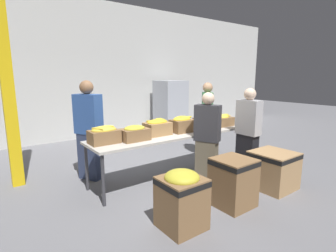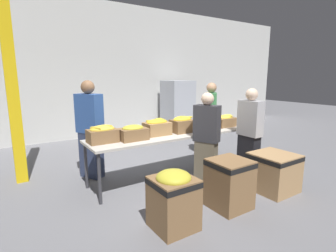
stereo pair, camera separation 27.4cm
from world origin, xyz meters
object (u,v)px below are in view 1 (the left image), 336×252
(banana_box_5, at_px, (222,120))
(pallet_stack_0, at_px, (170,106))
(sorting_table, at_px, (171,136))
(volunteer_0, at_px, (207,120))
(donation_bin_1, at_px, (233,180))
(banana_box_3, at_px, (182,124))
(donation_bin_2, at_px, (273,169))
(banana_box_4, at_px, (205,121))
(donation_bin_0, at_px, (182,198))
(banana_box_2, at_px, (157,127))
(support_pillar, at_px, (5,66))
(volunteer_3, at_px, (207,139))
(volunteer_1, at_px, (248,132))
(volunteer_2, at_px, (89,131))
(banana_box_0, at_px, (104,134))
(banana_box_1, at_px, (135,133))

(banana_box_5, distance_m, pallet_stack_0, 3.51)
(sorting_table, bearing_deg, volunteer_0, 21.78)
(donation_bin_1, xyz_separation_m, pallet_stack_0, (2.42, 4.69, 0.46))
(banana_box_3, xyz_separation_m, donation_bin_2, (0.82, -1.40, -0.64))
(banana_box_4, bearing_deg, donation_bin_0, -141.79)
(donation_bin_1, relative_size, pallet_stack_0, 0.41)
(banana_box_2, height_order, support_pillar, support_pillar)
(pallet_stack_0, bearing_deg, volunteer_3, -118.92)
(support_pillar, height_order, pallet_stack_0, support_pillar)
(donation_bin_2, bearing_deg, pallet_stack_0, 73.26)
(volunteer_1, relative_size, volunteer_2, 0.92)
(banana_box_0, relative_size, donation_bin_0, 0.61)
(volunteer_0, xyz_separation_m, support_pillar, (-3.85, 0.67, 1.16))
(banana_box_0, height_order, volunteer_0, volunteer_0)
(banana_box_0, height_order, volunteer_1, volunteer_1)
(banana_box_4, distance_m, donation_bin_2, 1.50)
(volunteer_0, height_order, donation_bin_2, volunteer_0)
(pallet_stack_0, bearing_deg, volunteer_0, -109.82)
(banana_box_3, bearing_deg, pallet_stack_0, 55.91)
(donation_bin_1, bearing_deg, support_pillar, 131.68)
(banana_box_2, height_order, volunteer_2, volunteer_2)
(sorting_table, xyz_separation_m, banana_box_0, (-1.26, 0.06, 0.19))
(banana_box_4, height_order, donation_bin_1, banana_box_4)
(sorting_table, height_order, volunteer_0, volunteer_0)
(volunteer_3, bearing_deg, banana_box_2, 18.14)
(banana_box_4, height_order, volunteer_2, volunteer_2)
(sorting_table, relative_size, banana_box_0, 6.82)
(volunteer_2, bearing_deg, volunteer_0, 56.84)
(donation_bin_1, bearing_deg, volunteer_0, 54.05)
(banana_box_0, distance_m, volunteer_2, 0.73)
(banana_box_3, height_order, volunteer_3, volunteer_3)
(support_pillar, bearing_deg, banana_box_2, -30.49)
(banana_box_1, bearing_deg, banana_box_0, 165.88)
(banana_box_1, relative_size, banana_box_2, 1.00)
(volunteer_2, bearing_deg, support_pillar, -142.24)
(banana_box_3, distance_m, pallet_stack_0, 3.97)
(sorting_table, distance_m, donation_bin_0, 1.73)
(volunteer_3, xyz_separation_m, support_pillar, (-2.69, 1.85, 1.21))
(volunteer_1, bearing_deg, banana_box_3, 52.14)
(banana_box_1, relative_size, banana_box_3, 1.10)
(banana_box_5, bearing_deg, pallet_stack_0, 70.67)
(banana_box_5, bearing_deg, banana_box_0, 177.78)
(donation_bin_0, bearing_deg, banana_box_1, 84.48)
(sorting_table, bearing_deg, banana_box_1, -175.73)
(volunteer_3, xyz_separation_m, donation_bin_0, (-1.25, -0.84, -0.39))
(volunteer_0, height_order, volunteer_3, volunteer_0)
(banana_box_0, height_order, pallet_stack_0, pallet_stack_0)
(banana_box_1, relative_size, pallet_stack_0, 0.27)
(banana_box_0, relative_size, donation_bin_2, 0.70)
(banana_box_1, xyz_separation_m, volunteer_3, (1.12, -0.52, -0.16))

